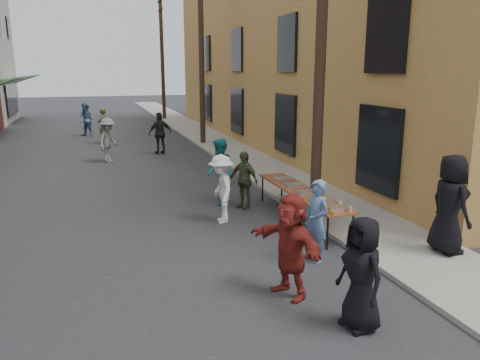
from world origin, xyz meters
TOP-DOWN VIEW (x-y plane):
  - ground at (0.00, 0.00)m, footprint 120.00×120.00m
  - sidewalk at (5.00, 15.00)m, footprint 2.20×60.00m
  - building_ochre at (11.10, 14.00)m, footprint 10.00×28.00m
  - utility_pole_near at (4.30, 3.00)m, footprint 0.26×0.26m
  - utility_pole_mid at (4.30, 15.00)m, footprint 0.26×0.26m
  - utility_pole_far at (4.30, 27.00)m, footprint 0.26×0.26m
  - serving_table at (3.80, 2.74)m, footprint 0.70×4.00m
  - catering_tray_sausage at (3.80, 1.09)m, footprint 0.50×0.33m
  - catering_tray_foil_b at (3.80, 1.74)m, footprint 0.50×0.33m
  - catering_tray_buns at (3.80, 2.44)m, footprint 0.50×0.33m
  - catering_tray_foil_d at (3.80, 3.14)m, footprint 0.50×0.33m
  - catering_tray_buns_end at (3.80, 3.84)m, footprint 0.50×0.33m
  - condiment_jar_a at (3.58, 0.79)m, footprint 0.07×0.07m
  - condiment_jar_b at (3.58, 0.89)m, footprint 0.07×0.07m
  - condiment_jar_c at (3.58, 0.99)m, footprint 0.07×0.07m
  - cup_stack at (4.00, 0.84)m, footprint 0.08×0.08m
  - guest_front_a at (2.52, -1.92)m, footprint 0.63×0.87m
  - guest_front_b at (3.02, 0.44)m, footprint 0.53×0.66m
  - guest_front_c at (2.31, 4.77)m, footprint 0.92×1.04m
  - guest_front_d at (1.94, 3.24)m, footprint 0.70×1.11m
  - guest_front_e at (2.83, 4.22)m, footprint 0.78×0.96m
  - guest_queue_back at (1.98, -0.70)m, footprint 0.97×1.67m
  - server at (5.55, -0.17)m, footprint 0.67×0.99m
  - passerby_left at (-0.29, 11.80)m, footprint 1.14×1.30m
  - passerby_mid at (1.94, 13.02)m, footprint 1.14×0.70m
  - passerby_right at (-0.31, 16.83)m, footprint 0.72×0.77m
  - passerby_far at (-1.07, 19.76)m, footprint 1.12×1.09m

SIDE VIEW (x-z plane):
  - ground at x=0.00m, z-range 0.00..0.00m
  - sidewalk at x=5.00m, z-range 0.00..0.10m
  - serving_table at x=3.80m, z-range 0.34..1.09m
  - guest_front_e at x=2.83m, z-range 0.00..1.53m
  - catering_tray_sausage at x=3.80m, z-range 0.75..0.83m
  - catering_tray_foil_b at x=3.80m, z-range 0.75..0.83m
  - catering_tray_buns at x=3.80m, z-range 0.75..0.83m
  - catering_tray_foil_d at x=3.80m, z-range 0.75..0.83m
  - catering_tray_buns_end at x=3.80m, z-range 0.75..0.83m
  - condiment_jar_a at x=3.58m, z-range 0.75..0.83m
  - condiment_jar_b at x=3.58m, z-range 0.75..0.83m
  - condiment_jar_c at x=3.58m, z-range 0.75..0.83m
  - guest_front_b at x=3.02m, z-range 0.00..1.60m
  - cup_stack at x=4.00m, z-range 0.75..0.87m
  - guest_front_d at x=1.94m, z-range 0.00..1.65m
  - guest_front_a at x=2.52m, z-range 0.00..1.65m
  - guest_queue_back at x=1.98m, z-range 0.00..1.71m
  - passerby_left at x=-0.29m, z-range 0.00..1.75m
  - passerby_right at x=-0.31m, z-range 0.00..1.77m
  - guest_front_c at x=2.31m, z-range 0.00..1.80m
  - passerby_mid at x=1.94m, z-range 0.00..1.80m
  - passerby_far at x=-1.07m, z-range 0.00..1.81m
  - server at x=5.55m, z-range 0.10..2.05m
  - utility_pole_near at x=4.30m, z-range 0.00..9.00m
  - utility_pole_mid at x=4.30m, z-range 0.00..9.00m
  - utility_pole_far at x=4.30m, z-range 0.00..9.00m
  - building_ochre at x=11.10m, z-range 0.00..10.00m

